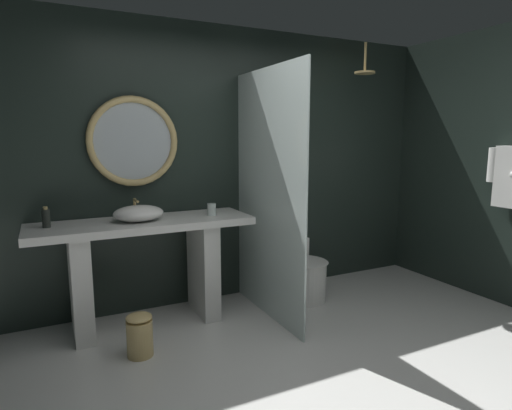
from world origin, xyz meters
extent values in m
plane|color=silver|center=(0.00, 0.00, 0.00)|extent=(5.76, 5.76, 0.00)
cube|color=#1E2823|center=(0.00, 1.90, 1.30)|extent=(4.80, 0.10, 2.60)
cube|color=#1E2823|center=(2.35, 0.76, 1.30)|extent=(0.10, 2.47, 2.60)
cube|color=silver|center=(-0.84, 1.54, 0.87)|extent=(1.79, 0.58, 0.06)
cube|color=silver|center=(-1.35, 1.54, 0.42)|extent=(0.15, 0.49, 0.84)
cube|color=silver|center=(-0.32, 1.54, 0.42)|extent=(0.15, 0.49, 0.84)
ellipsoid|color=white|center=(-0.87, 1.53, 0.96)|extent=(0.40, 0.33, 0.13)
cylinder|color=tan|center=(-0.87, 1.68, 0.98)|extent=(0.02, 0.02, 0.17)
cylinder|color=tan|center=(-0.87, 1.61, 1.06)|extent=(0.02, 0.14, 0.02)
cylinder|color=silver|center=(-0.25, 1.50, 0.95)|extent=(0.08, 0.08, 0.10)
cylinder|color=#282D28|center=(-1.55, 1.59, 0.97)|extent=(0.06, 0.06, 0.14)
cylinder|color=tan|center=(-1.55, 1.59, 1.05)|extent=(0.03, 0.03, 0.02)
torus|color=tan|center=(-0.84, 1.81, 1.54)|extent=(0.77, 0.06, 0.77)
cylinder|color=#B2BCC1|center=(-0.84, 1.82, 1.54)|extent=(0.68, 0.01, 0.68)
cube|color=silver|center=(0.18, 1.25, 1.08)|extent=(0.02, 1.21, 2.15)
cylinder|color=tan|center=(1.39, 1.49, 2.36)|extent=(0.02, 0.02, 0.28)
cylinder|color=tan|center=(1.39, 1.49, 2.21)|extent=(0.20, 0.20, 0.02)
cylinder|color=white|center=(2.21, 0.58, 1.32)|extent=(0.13, 0.13, 0.32)
cylinder|color=white|center=(0.66, 1.38, 0.19)|extent=(0.40, 0.40, 0.38)
ellipsoid|color=white|center=(0.66, 1.38, 0.39)|extent=(0.42, 0.46, 0.02)
cube|color=white|center=(0.66, 1.66, 0.38)|extent=(0.35, 0.16, 0.37)
cylinder|color=tan|center=(-1.00, 1.01, 0.14)|extent=(0.19, 0.19, 0.27)
ellipsoid|color=tan|center=(-1.00, 1.01, 0.29)|extent=(0.19, 0.19, 0.06)
camera|label=1|loc=(-1.54, -1.97, 1.59)|focal=29.99mm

